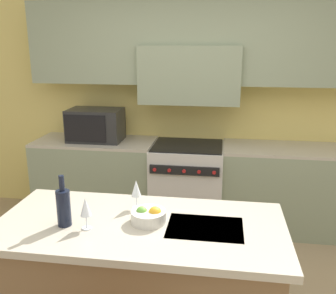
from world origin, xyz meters
TOP-DOWN VIEW (x-y plane):
  - back_cabinetry at (0.00, 2.07)m, footprint 10.00×0.46m
  - back_counter at (0.00, 1.81)m, footprint 3.43×0.62m
  - range_stove at (-0.00, 1.79)m, footprint 0.77×0.70m
  - microwave at (-1.03, 1.81)m, footprint 0.59×0.39m
  - kitchen_island at (-0.10, -0.10)m, footprint 1.73×0.82m
  - wine_bottle at (-0.53, -0.19)m, footprint 0.08×0.08m
  - wine_glass_near at (-0.39, -0.22)m, footprint 0.06×0.06m
  - wine_glass_far at (-0.17, 0.10)m, footprint 0.06×0.06m
  - fruit_bowl at (-0.05, -0.08)m, footprint 0.21×0.21m

SIDE VIEW (x-z plane):
  - range_stove at x=0.00m, z-range 0.00..0.92m
  - back_counter at x=0.00m, z-range 0.00..0.92m
  - kitchen_island at x=-0.10m, z-range 0.00..0.95m
  - fruit_bowl at x=-0.05m, z-range 0.93..1.04m
  - wine_bottle at x=-0.53m, z-range 0.91..1.21m
  - wine_glass_near at x=-0.39m, z-range 0.98..1.17m
  - wine_glass_far at x=-0.17m, z-range 0.98..1.17m
  - microwave at x=-1.03m, z-range 0.92..1.28m
  - back_cabinetry at x=0.00m, z-range 0.24..2.94m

